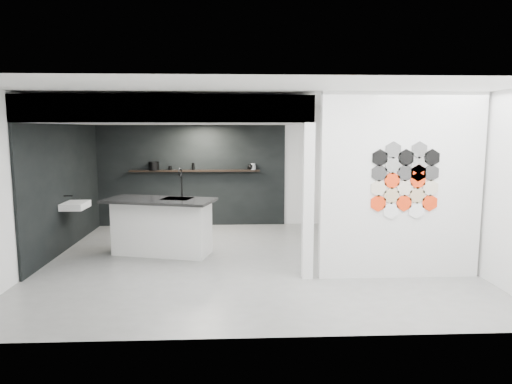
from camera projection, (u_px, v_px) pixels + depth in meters
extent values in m
cube|color=slate|center=(251.00, 260.00, 7.93)|extent=(7.00, 6.00, 0.01)
cube|color=silver|center=(401.00, 186.00, 6.85)|extent=(2.45, 0.15, 2.80)
cube|color=black|center=(191.00, 176.00, 10.65)|extent=(4.40, 0.04, 2.35)
cube|color=black|center=(66.00, 187.00, 8.60)|extent=(0.04, 4.00, 2.35)
cube|color=silver|center=(180.00, 113.00, 8.51)|extent=(4.40, 4.00, 0.40)
cube|color=silver|center=(308.00, 202.00, 6.82)|extent=(0.16, 0.16, 2.35)
cube|color=silver|center=(164.00, 109.00, 6.61)|extent=(4.40, 0.16, 0.40)
cube|color=silver|center=(75.00, 205.00, 8.46)|extent=(0.40, 0.60, 0.12)
cube|color=black|center=(195.00, 171.00, 10.53)|extent=(3.00, 0.15, 0.04)
cube|color=silver|center=(162.00, 227.00, 8.25)|extent=(1.81, 1.05, 0.98)
cube|color=black|center=(159.00, 200.00, 8.10)|extent=(2.09, 1.33, 0.05)
cube|color=black|center=(177.00, 199.00, 8.18)|extent=(0.61, 0.55, 0.02)
cylinder|color=black|center=(182.00, 184.00, 8.36)|extent=(0.03, 0.03, 0.45)
torus|color=black|center=(180.00, 172.00, 8.27)|extent=(0.06, 0.16, 0.16)
cylinder|color=black|center=(154.00, 166.00, 10.48)|extent=(0.24, 0.24, 0.19)
ellipsoid|color=black|center=(251.00, 167.00, 10.58)|extent=(0.17, 0.17, 0.13)
cylinder|color=gray|center=(253.00, 168.00, 10.59)|extent=(0.17, 0.17, 0.09)
cylinder|color=gray|center=(253.00, 166.00, 10.58)|extent=(0.11, 0.11, 0.15)
cylinder|color=black|center=(193.00, 166.00, 10.52)|extent=(0.07, 0.07, 0.16)
cylinder|color=black|center=(170.00, 168.00, 10.50)|extent=(0.09, 0.09, 0.09)
cylinder|color=#F2340C|center=(378.00, 203.00, 6.78)|extent=(0.26, 0.02, 0.26)
cylinder|color=beige|center=(379.00, 188.00, 6.75)|extent=(0.26, 0.02, 0.26)
cylinder|color=#2D2D2D|center=(379.00, 173.00, 6.72)|extent=(0.26, 0.02, 0.26)
cylinder|color=black|center=(380.00, 158.00, 6.69)|extent=(0.26, 0.02, 0.26)
cylinder|color=white|center=(391.00, 210.00, 6.81)|extent=(0.26, 0.02, 0.26)
cylinder|color=tan|center=(391.00, 196.00, 6.78)|extent=(0.26, 0.02, 0.26)
cylinder|color=#F2340C|center=(392.00, 181.00, 6.75)|extent=(0.26, 0.02, 0.26)
cylinder|color=silver|center=(393.00, 165.00, 6.72)|extent=(0.26, 0.02, 0.26)
cylinder|color=black|center=(393.00, 150.00, 6.68)|extent=(0.26, 0.02, 0.26)
cylinder|color=#F2340C|center=(404.00, 203.00, 6.80)|extent=(0.26, 0.02, 0.26)
cylinder|color=beige|center=(405.00, 188.00, 6.77)|extent=(0.26, 0.02, 0.26)
cylinder|color=#2D2D2D|center=(405.00, 173.00, 6.74)|extent=(0.26, 0.02, 0.26)
cylinder|color=black|center=(406.00, 158.00, 6.71)|extent=(0.26, 0.02, 0.26)
cylinder|color=white|center=(416.00, 210.00, 6.83)|extent=(0.26, 0.02, 0.26)
cylinder|color=tan|center=(417.00, 195.00, 6.80)|extent=(0.26, 0.02, 0.26)
cylinder|color=#F2340C|center=(418.00, 180.00, 6.76)|extent=(0.26, 0.02, 0.26)
cylinder|color=silver|center=(419.00, 165.00, 6.73)|extent=(0.26, 0.02, 0.26)
cylinder|color=black|center=(419.00, 150.00, 6.70)|extent=(0.26, 0.02, 0.26)
cylinder|color=#F2340C|center=(430.00, 203.00, 6.82)|extent=(0.26, 0.02, 0.26)
cylinder|color=beige|center=(430.00, 188.00, 6.79)|extent=(0.26, 0.02, 0.26)
cylinder|color=#2D2D2D|center=(431.00, 173.00, 6.76)|extent=(0.26, 0.02, 0.26)
cylinder|color=black|center=(432.00, 158.00, 6.73)|extent=(0.26, 0.02, 0.26)
cylinder|color=#F2340C|center=(418.00, 173.00, 6.75)|extent=(0.26, 0.02, 0.26)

